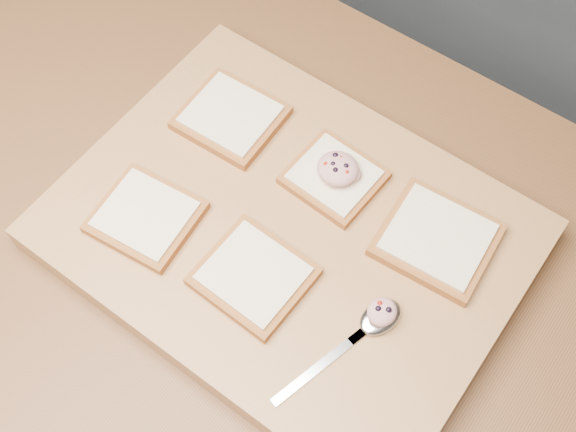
% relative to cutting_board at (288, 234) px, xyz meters
% --- Properties ---
extents(ground, '(4.00, 4.00, 0.00)m').
position_rel_cutting_board_xyz_m(ground, '(-0.04, -0.01, -0.92)').
color(ground, '#515459').
rests_on(ground, ground).
extents(island_counter, '(2.00, 0.80, 0.90)m').
position_rel_cutting_board_xyz_m(island_counter, '(-0.04, -0.01, -0.47)').
color(island_counter, slate).
rests_on(island_counter, ground).
extents(cutting_board, '(0.56, 0.42, 0.04)m').
position_rel_cutting_board_xyz_m(cutting_board, '(0.00, 0.00, 0.00)').
color(cutting_board, '#AB7649').
rests_on(cutting_board, island_counter).
extents(bread_far_left, '(0.13, 0.12, 0.02)m').
position_rel_cutting_board_xyz_m(bread_far_left, '(-0.16, 0.08, 0.03)').
color(bread_far_left, '#9B5828').
rests_on(bread_far_left, cutting_board).
extents(bread_far_center, '(0.12, 0.11, 0.02)m').
position_rel_cutting_board_xyz_m(bread_far_center, '(0.01, 0.09, 0.03)').
color(bread_far_center, '#9B5828').
rests_on(bread_far_center, cutting_board).
extents(bread_far_right, '(0.14, 0.13, 0.02)m').
position_rel_cutting_board_xyz_m(bread_far_right, '(0.16, 0.09, 0.03)').
color(bread_far_right, '#9B5828').
rests_on(bread_far_right, cutting_board).
extents(bread_near_left, '(0.13, 0.12, 0.02)m').
position_rel_cutting_board_xyz_m(bread_near_left, '(-0.15, -0.10, 0.03)').
color(bread_near_left, '#9B5828').
rests_on(bread_near_left, cutting_board).
extents(bread_near_center, '(0.13, 0.12, 0.02)m').
position_rel_cutting_board_xyz_m(bread_near_center, '(0.01, -0.08, 0.03)').
color(bread_near_center, '#9B5828').
rests_on(bread_near_center, cutting_board).
extents(tuna_salad_dollop, '(0.05, 0.05, 0.03)m').
position_rel_cutting_board_xyz_m(tuna_salad_dollop, '(0.01, 0.09, 0.05)').
color(tuna_salad_dollop, tan).
rests_on(tuna_salad_dollop, bread_far_center).
extents(spoon, '(0.07, 0.19, 0.01)m').
position_rel_cutting_board_xyz_m(spoon, '(0.15, -0.05, 0.03)').
color(spoon, silver).
rests_on(spoon, cutting_board).
extents(spoon_salad, '(0.03, 0.04, 0.02)m').
position_rel_cutting_board_xyz_m(spoon_salad, '(0.16, -0.04, 0.04)').
color(spoon_salad, tan).
rests_on(spoon_salad, spoon).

